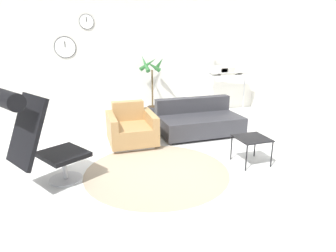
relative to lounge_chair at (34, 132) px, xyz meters
name	(u,v)px	position (x,y,z in m)	size (l,w,h in m)	color
ground_plane	(157,162)	(1.64, 0.33, -0.77)	(12.00, 12.00, 0.00)	white
wall_back	(122,57)	(1.64, 3.16, 0.63)	(12.00, 0.09, 2.80)	silver
round_rug	(157,172)	(1.55, 0.02, -0.77)	(2.09, 2.09, 0.01)	tan
lounge_chair	(34,132)	(0.00, 0.00, 0.00)	(1.11, 0.97, 1.32)	#BCBCC1
armchair_red	(131,129)	(1.44, 1.29, -0.51)	(0.82, 0.87, 0.72)	silver
couch_low	(199,122)	(2.82, 1.44, -0.53)	(1.59, 0.94, 0.67)	black
side_table	(252,140)	(3.01, -0.14, -0.39)	(0.47, 0.47, 0.42)	black
potted_plant	(152,90)	(2.23, 2.78, -0.10)	(0.53, 0.52, 1.48)	#333338
shelf_unit	(228,72)	(4.20, 2.83, 0.24)	(1.06, 0.28, 1.69)	#BCBCC1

